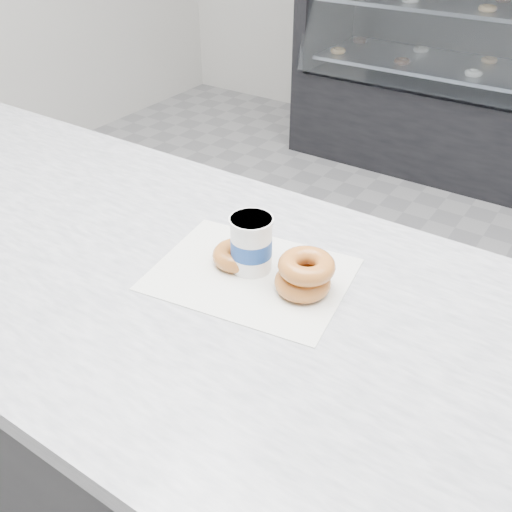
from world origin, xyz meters
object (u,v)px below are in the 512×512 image
Objects in this scene: counter at (210,443)px; donut_stack at (305,274)px; coffee_cup at (251,244)px; donut_single at (237,255)px.

counter is 0.52m from donut_stack.
donut_stack is 0.11m from coffee_cup.
counter is 33.14× the size of donut_single.
coffee_cup is at bearing 1.53° from donut_single.
counter is 27.26× the size of donut_stack.
donut_single is 0.88× the size of coffee_cup.
donut_single is at bearing 165.64° from coffee_cup.
donut_single is (0.03, 0.08, 0.47)m from counter.
donut_single reaches higher than counter.
donut_stack reaches higher than donut_single.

